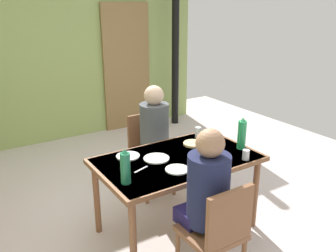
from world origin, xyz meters
name	(u,v)px	position (x,y,z in m)	size (l,w,h in m)	color
ground_plane	(146,224)	(0.00, 0.00, 0.00)	(7.05, 7.05, 0.00)	silver
wall_back	(50,46)	(0.00, 2.71, 1.40)	(4.75, 0.10, 2.81)	#98B062
door_wooden	(127,67)	(1.16, 2.63, 1.00)	(0.80, 0.05, 2.00)	olive
stove_pipe_column	(175,41)	(1.92, 2.36, 1.40)	(0.12, 0.12, 2.81)	black
dining_table	(177,165)	(0.22, -0.21, 0.65)	(1.40, 0.84, 0.72)	brown
chair_near_diner	(218,232)	(0.03, -0.98, 0.50)	(0.40, 0.40, 0.87)	brown
chair_far_diner	(149,149)	(0.37, 0.57, 0.50)	(0.40, 0.40, 0.87)	brown
person_near_diner	(207,187)	(0.03, -0.84, 0.78)	(0.30, 0.37, 0.77)	#1F194C
person_far_diner	(155,127)	(0.37, 0.43, 0.78)	(0.30, 0.37, 0.77)	#4B4C5C
water_bottle_green_near	(125,167)	(-0.36, -0.38, 0.85)	(0.08, 0.08, 0.28)	#227853
water_bottle_green_far	(242,134)	(0.83, -0.35, 0.86)	(0.08, 0.08, 0.30)	#269F57
dinner_plate_near_left	(205,154)	(0.46, -0.28, 0.73)	(0.22, 0.22, 0.01)	white
dinner_plate_near_right	(177,169)	(0.08, -0.41, 0.73)	(0.20, 0.20, 0.01)	white
dinner_plate_far_center	(128,156)	(-0.14, 0.05, 0.73)	(0.21, 0.21, 0.01)	white
dinner_plate_far_side	(156,158)	(0.05, -0.13, 0.73)	(0.22, 0.22, 0.01)	white
drinking_glass_by_near_diner	(246,155)	(0.69, -0.56, 0.77)	(0.06, 0.06, 0.09)	silver
drinking_glass_by_far_diner	(198,132)	(0.67, 0.09, 0.77)	(0.06, 0.06, 0.11)	silver
bread_plate_sliced	(193,144)	(0.51, -0.04, 0.73)	(0.19, 0.19, 0.02)	#DBB77A
cutlery_knife_near	(204,167)	(0.30, -0.48, 0.72)	(0.15, 0.02, 0.00)	silver
cutlery_fork_near	(141,169)	(-0.16, -0.24, 0.72)	(0.15, 0.02, 0.00)	silver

